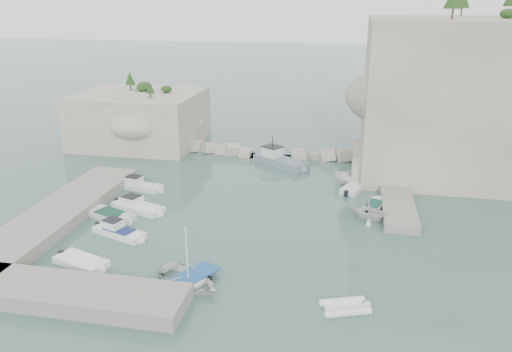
% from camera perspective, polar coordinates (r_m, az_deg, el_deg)
% --- Properties ---
extents(ground, '(400.00, 400.00, 0.00)m').
position_cam_1_polar(ground, '(43.39, -1.54, -6.34)').
color(ground, '#45675E').
rests_on(ground, ground).
extents(cliff_east, '(26.00, 22.00, 17.00)m').
position_cam_1_polar(cliff_east, '(63.59, 24.26, 8.38)').
color(cliff_east, beige).
rests_on(cliff_east, ground).
extents(cliff_terrace, '(8.00, 10.00, 2.50)m').
position_cam_1_polar(cliff_terrace, '(58.95, 14.82, 1.40)').
color(cliff_terrace, beige).
rests_on(cliff_terrace, ground).
extents(outcrop_west, '(16.00, 14.00, 7.00)m').
position_cam_1_polar(outcrop_west, '(70.98, -13.08, 6.46)').
color(outcrop_west, beige).
rests_on(outcrop_west, ground).
extents(quay_west, '(5.00, 24.00, 1.10)m').
position_cam_1_polar(quay_west, '(48.69, -21.80, -4.13)').
color(quay_west, '#9E9689').
rests_on(quay_west, ground).
extents(quay_south, '(18.00, 4.00, 1.10)m').
position_cam_1_polar(quay_south, '(36.60, -21.97, -12.18)').
color(quay_south, '#9E9689').
rests_on(quay_south, ground).
extents(ledge_east, '(3.00, 16.00, 0.80)m').
position_cam_1_polar(ledge_east, '(51.74, 15.73, -2.23)').
color(ledge_east, '#9E9689').
rests_on(ledge_east, ground).
extents(breakwater, '(28.00, 3.00, 1.40)m').
position_cam_1_polar(breakwater, '(63.52, 1.90, 2.83)').
color(breakwater, beige).
rests_on(breakwater, ground).
extents(motorboat_a, '(5.76, 2.75, 1.40)m').
position_cam_1_polar(motorboat_a, '(54.23, -13.09, -1.44)').
color(motorboat_a, silver).
rests_on(motorboat_a, ground).
extents(motorboat_b, '(6.07, 3.68, 1.40)m').
position_cam_1_polar(motorboat_b, '(48.89, -13.28, -3.81)').
color(motorboat_b, white).
rests_on(motorboat_b, ground).
extents(motorboat_c, '(5.60, 3.72, 0.70)m').
position_cam_1_polar(motorboat_c, '(47.80, -16.28, -4.64)').
color(motorboat_c, silver).
rests_on(motorboat_c, ground).
extents(motorboat_d, '(5.55, 3.27, 1.40)m').
position_cam_1_polar(motorboat_d, '(44.21, -15.30, -6.57)').
color(motorboat_d, white).
rests_on(motorboat_d, ground).
extents(motorboat_e, '(4.98, 3.27, 0.70)m').
position_cam_1_polar(motorboat_e, '(40.43, -19.29, -9.59)').
color(motorboat_e, white).
rests_on(motorboat_e, ground).
extents(rowboat, '(6.52, 5.90, 1.11)m').
position_cam_1_polar(rowboat, '(36.22, -7.73, -12.16)').
color(rowboat, white).
rests_on(rowboat, ground).
extents(inflatable_dinghy, '(3.70, 2.68, 0.44)m').
position_cam_1_polar(inflatable_dinghy, '(33.88, 10.08, -14.77)').
color(inflatable_dinghy, white).
rests_on(inflatable_dinghy, ground).
extents(tender_east_a, '(4.26, 3.89, 1.92)m').
position_cam_1_polar(tender_east_a, '(46.71, 12.83, -4.90)').
color(tender_east_a, silver).
rests_on(tender_east_a, ground).
extents(tender_east_b, '(2.81, 4.58, 0.70)m').
position_cam_1_polar(tender_east_b, '(49.12, 13.33, -3.70)').
color(tender_east_b, silver).
rests_on(tender_east_b, ground).
extents(tender_east_c, '(3.27, 5.35, 0.70)m').
position_cam_1_polar(tender_east_c, '(53.72, 11.18, -1.50)').
color(tender_east_c, silver).
rests_on(tender_east_c, ground).
extents(tender_east_d, '(4.71, 2.75, 1.71)m').
position_cam_1_polar(tender_east_d, '(55.31, 11.11, -0.87)').
color(tender_east_d, white).
rests_on(tender_east_d, ground).
extents(work_boat, '(7.85, 6.35, 2.20)m').
position_cam_1_polar(work_boat, '(60.51, 2.87, 1.27)').
color(work_boat, slate).
rests_on(work_boat, ground).
extents(rowboat_mast, '(0.10, 0.10, 4.20)m').
position_cam_1_polar(rowboat_mast, '(34.91, -7.93, -8.45)').
color(rowboat_mast, white).
rests_on(rowboat_mast, rowboat).
extents(vegetation, '(53.48, 13.88, 13.40)m').
position_cam_1_polar(vegetation, '(63.16, 20.45, 17.46)').
color(vegetation, '#1E4219').
rests_on(vegetation, ground).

